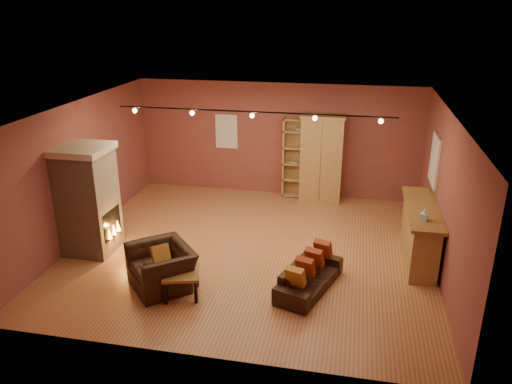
% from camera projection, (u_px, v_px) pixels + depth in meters
% --- Properties ---
extents(floor, '(7.00, 7.00, 0.00)m').
position_uv_depth(floor, '(250.00, 250.00, 9.89)').
color(floor, brown).
rests_on(floor, ground).
extents(ceiling, '(7.00, 7.00, 0.00)m').
position_uv_depth(ceiling, '(250.00, 110.00, 8.89)').
color(ceiling, brown).
rests_on(ceiling, back_wall).
extents(back_wall, '(7.00, 0.02, 2.80)m').
position_uv_depth(back_wall, '(278.00, 140.00, 12.36)').
color(back_wall, brown).
rests_on(back_wall, floor).
extents(left_wall, '(0.02, 6.50, 2.80)m').
position_uv_depth(left_wall, '(80.00, 172.00, 10.04)').
color(left_wall, brown).
rests_on(left_wall, floor).
extents(right_wall, '(0.02, 6.50, 2.80)m').
position_uv_depth(right_wall, '(445.00, 197.00, 8.74)').
color(right_wall, brown).
rests_on(right_wall, floor).
extents(fireplace, '(1.01, 0.98, 2.12)m').
position_uv_depth(fireplace, '(88.00, 200.00, 9.52)').
color(fireplace, tan).
rests_on(fireplace, floor).
extents(back_window, '(0.56, 0.04, 0.86)m').
position_uv_depth(back_window, '(227.00, 131.00, 12.53)').
color(back_window, silver).
rests_on(back_window, back_wall).
extents(bookcase, '(0.82, 0.32, 1.99)m').
position_uv_depth(bookcase, '(300.00, 157.00, 12.30)').
color(bookcase, tan).
rests_on(bookcase, floor).
extents(armoire, '(1.05, 0.60, 2.13)m').
position_uv_depth(armoire, '(322.00, 158.00, 12.02)').
color(armoire, tan).
rests_on(armoire, floor).
extents(bar_counter, '(0.59, 2.20, 1.05)m').
position_uv_depth(bar_counter, '(420.00, 232.00, 9.39)').
color(bar_counter, '#A7834D').
rests_on(bar_counter, floor).
extents(tissue_box, '(0.15, 0.15, 0.22)m').
position_uv_depth(tissue_box, '(424.00, 215.00, 8.63)').
color(tissue_box, '#95C2EF').
rests_on(tissue_box, bar_counter).
extents(right_window, '(0.05, 0.90, 1.00)m').
position_uv_depth(right_window, '(435.00, 160.00, 9.93)').
color(right_window, silver).
rests_on(right_window, right_wall).
extents(loveseat, '(0.94, 1.64, 0.70)m').
position_uv_depth(loveseat, '(310.00, 272.00, 8.43)').
color(loveseat, black).
rests_on(loveseat, floor).
extents(armchair, '(1.26, 1.30, 0.96)m').
position_uv_depth(armchair, '(161.00, 261.00, 8.47)').
color(armchair, black).
rests_on(armchair, floor).
extents(coffee_table, '(0.72, 0.72, 0.44)m').
position_uv_depth(coffee_table, '(181.00, 275.00, 8.22)').
color(coffee_table, olive).
rests_on(coffee_table, floor).
extents(track_rail, '(5.20, 0.09, 0.13)m').
position_uv_depth(track_rail, '(252.00, 113.00, 9.11)').
color(track_rail, black).
rests_on(track_rail, ceiling).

